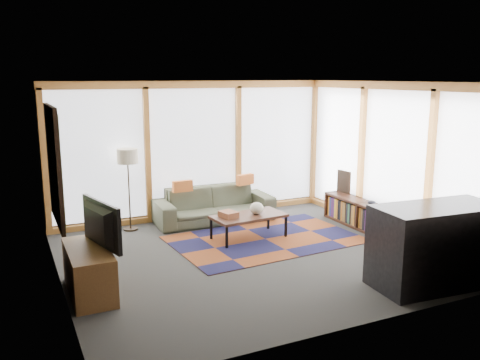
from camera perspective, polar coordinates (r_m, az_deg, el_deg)
name	(u,v)px	position (r m, az deg, el deg)	size (l,w,h in m)	color
ground	(251,255)	(7.84, 1.25, -8.44)	(5.50, 5.50, 0.00)	#282826
room_envelope	(264,149)	(8.17, 2.66, 3.53)	(5.52, 5.02, 2.62)	#3F332E
rug	(265,239)	(8.56, 2.85, -6.66)	(3.03, 1.95, 0.01)	brown
sofa	(214,205)	(9.52, -2.93, -2.80)	(2.20, 0.86, 0.64)	#3C412E
pillow_left	(183,186)	(9.19, -6.47, -0.69)	(0.36, 0.11, 0.20)	#CA642A
pillow_right	(245,179)	(9.71, 0.58, 0.06)	(0.36, 0.11, 0.20)	#CA642A
floor_lamp	(129,190)	(9.10, -12.36, -1.09)	(0.37, 0.37, 1.46)	#322619
coffee_table	(249,227)	(8.55, 0.99, -5.26)	(1.23, 0.61, 0.41)	black
book_stack	(228,214)	(8.36, -1.31, -3.87)	(0.23, 0.29, 0.10)	brown
vase	(257,208)	(8.53, 1.89, -3.19)	(0.23, 0.23, 0.20)	beige
bookshelf	(364,216)	(9.33, 13.74, -3.90)	(0.36, 1.96, 0.49)	black
bowl_a	(388,207)	(8.84, 16.24, -2.95)	(0.19, 0.19, 0.09)	black
bowl_b	(372,202)	(9.15, 14.56, -2.44)	(0.15, 0.15, 0.07)	black
shelf_picture	(344,182)	(9.90, 11.58, -0.19)	(0.04, 0.33, 0.43)	black
tv_console	(89,271)	(6.70, -16.60, -9.79)	(0.49, 1.19, 0.59)	brown
television	(94,225)	(6.54, -16.11, -4.87)	(1.01, 0.13, 0.58)	black
bar_counter	(436,245)	(7.11, 21.18, -6.87)	(1.67, 0.78, 1.06)	black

